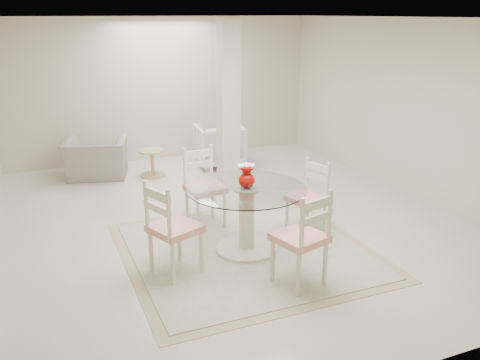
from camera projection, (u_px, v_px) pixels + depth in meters
name	position (u px, v px, depth m)	size (l,w,h in m)	color
ground	(229.00, 219.00, 7.12)	(7.00, 7.00, 0.00)	beige
room_shell	(228.00, 86.00, 6.54)	(6.02, 7.02, 2.71)	beige
column	(228.00, 106.00, 8.02)	(0.30, 0.30, 2.70)	beige
area_rug	(246.00, 250.00, 6.17)	(2.88, 2.88, 0.02)	tan
dining_table	(246.00, 219.00, 6.05)	(1.41, 1.41, 0.82)	beige
red_vase	(247.00, 176.00, 5.88)	(0.23, 0.19, 0.30)	#A60905
dining_chair_east	(310.00, 192.00, 6.56)	(0.53, 0.53, 1.06)	beige
dining_chair_north	(203.00, 181.00, 6.79)	(0.51, 0.51, 1.17)	#F3E4C8
dining_chair_west	(169.00, 222.00, 5.41)	(0.63, 0.63, 1.20)	#F0E8C5
dining_chair_south	(305.00, 232.00, 5.18)	(0.59, 0.59, 1.19)	beige
recliner_taupe	(96.00, 158.00, 8.86)	(1.05, 0.91, 0.68)	gray
armchair_white	(219.00, 145.00, 9.54)	(0.84, 0.86, 0.78)	white
side_table	(152.00, 164.00, 8.94)	(0.45, 0.45, 0.47)	tan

